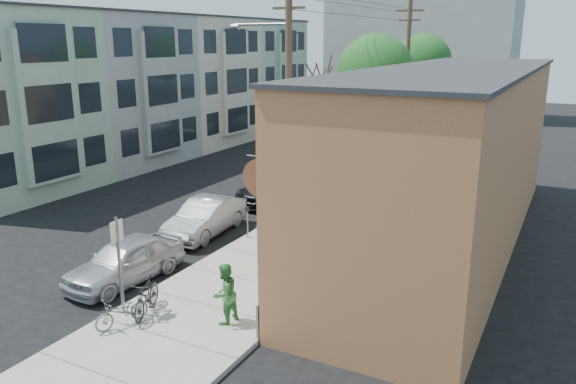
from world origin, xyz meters
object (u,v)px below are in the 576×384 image
at_px(cyclist, 287,212).
at_px(tree_bare, 315,153).
at_px(car_1, 205,217).
at_px(car_3, 328,165).
at_px(parked_bike_a, 146,296).
at_px(patron_grey, 316,246).
at_px(parking_meter_far, 324,177).
at_px(bus, 356,119).
at_px(patron_green, 225,294).
at_px(car_2, 276,185).
at_px(parked_bike_b, 122,311).
at_px(sign_post, 119,256).
at_px(parking_meter_near, 247,217).
at_px(patio_chair_a, 312,263).
at_px(car_0, 125,261).
at_px(utility_pole_near, 287,94).
at_px(patio_chair_b, 298,271).
at_px(tree_leafy_far, 423,62).
at_px(tree_leafy_mid, 375,73).

bearing_deg(cyclist, tree_bare, -90.82).
height_order(car_1, car_3, car_1).
bearing_deg(parked_bike_a, patron_grey, 40.74).
bearing_deg(parking_meter_far, bus, 105.56).
bearing_deg(parked_bike_a, bus, 80.02).
height_order(parking_meter_far, car_3, parking_meter_far).
relative_size(patron_green, car_2, 0.33).
height_order(patron_green, parked_bike_b, patron_green).
relative_size(sign_post, car_2, 0.55).
xyz_separation_m(parking_meter_near, parked_bike_a, (0.77, -6.62, -0.30)).
distance_m(parked_bike_b, bus, 31.37).
bearing_deg(patio_chair_a, sign_post, -139.23).
bearing_deg(car_0, patron_grey, 38.92).
height_order(utility_pole_near, bus, utility_pole_near).
bearing_deg(patio_chair_b, parking_meter_near, 129.29).
bearing_deg(tree_leafy_far, patron_grey, -82.87).
distance_m(tree_leafy_far, car_0, 28.52).
bearing_deg(tree_leafy_mid, tree_bare, -90.00).
height_order(sign_post, patron_green, sign_post).
distance_m(parking_meter_far, utility_pole_near, 6.10).
relative_size(parking_meter_far, bus, 0.11).
relative_size(parking_meter_near, patron_grey, 0.77).
relative_size(patron_grey, car_3, 0.33).
relative_size(tree_bare, car_0, 1.20).
bearing_deg(tree_bare, sign_post, -92.19).
height_order(parking_meter_near, car_2, car_2).
xyz_separation_m(parking_meter_far, cyclist, (1.29, -6.39, 0.15)).
distance_m(patio_chair_a, parked_bike_b, 6.16).
bearing_deg(patio_chair_b, patron_green, -113.74).
distance_m(tree_leafy_far, car_1, 23.79).
bearing_deg(car_3, tree_bare, -72.62).
distance_m(tree_leafy_far, patron_grey, 25.22).
distance_m(tree_bare, bus, 19.29).
relative_size(patio_chair_a, bus, 0.08).
xyz_separation_m(utility_pole_near, tree_leafy_far, (0.41, 19.90, 0.60)).
distance_m(tree_leafy_far, patron_green, 29.51).
bearing_deg(car_1, parked_bike_a, -72.11).
xyz_separation_m(parking_meter_near, tree_leafy_far, (0.55, 22.96, 5.02)).
bearing_deg(parking_meter_near, bus, 100.90).
bearing_deg(tree_bare, patron_green, -77.44).
distance_m(parking_meter_near, car_0, 5.23).
bearing_deg(car_3, parking_meter_far, -69.84).
relative_size(utility_pole_near, tree_leafy_mid, 1.29).
height_order(patio_chair_b, bus, bus).
bearing_deg(sign_post, tree_bare, 87.81).
bearing_deg(patron_green, utility_pole_near, -152.67).
distance_m(tree_leafy_mid, bus, 12.65).
height_order(patron_grey, patron_green, patron_green).
bearing_deg(car_1, bus, 91.96).
bearing_deg(sign_post, tree_leafy_far, 89.14).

